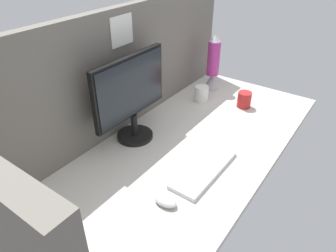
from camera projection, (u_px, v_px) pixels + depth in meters
ground_plane at (181, 151)px, 148.17cm from camera, size 180.00×80.00×3.00cm
cubicle_wall_back at (118, 72)px, 149.58cm from camera, size 180.00×5.50×60.17cm
monitor at (131, 95)px, 143.60cm from camera, size 45.39×18.00×42.21cm
keyboard at (204, 169)px, 133.40cm from camera, size 37.11×13.31×2.00cm
mouse at (165, 201)px, 116.89cm from camera, size 5.80×9.71×3.40cm
mug_ceramic_white at (202, 93)px, 186.84cm from camera, size 11.75×8.37×9.46cm
mug_red_plastic at (244, 100)px, 180.37cm from camera, size 7.96×7.96×9.22cm
lava_lamp at (213, 67)px, 196.15cm from camera, size 10.77×10.77×35.26cm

